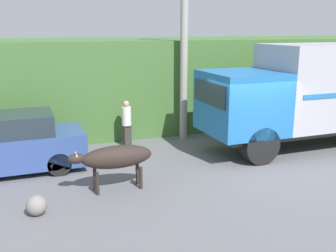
% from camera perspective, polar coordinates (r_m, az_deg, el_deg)
% --- Properties ---
extents(ground_plane, '(60.00, 60.00, 0.00)m').
position_cam_1_polar(ground_plane, '(12.18, 12.56, -5.54)').
color(ground_plane, slate).
extents(hillside_embankment, '(32.00, 6.31, 3.57)m').
position_cam_1_polar(hillside_embankment, '(17.94, 0.48, 6.90)').
color(hillside_embankment, '#426B33').
rests_on(hillside_embankment, ground_plane).
extents(cargo_truck, '(7.53, 2.44, 3.50)m').
position_cam_1_polar(cargo_truck, '(14.28, 20.55, 4.75)').
color(cargo_truck, '#2D2D2D').
rests_on(cargo_truck, ground_plane).
extents(brown_cow, '(2.12, 0.58, 1.16)m').
position_cam_1_polar(brown_cow, '(9.95, -7.61, -4.55)').
color(brown_cow, '#2D231E').
rests_on(brown_cow, ground_plane).
extents(parked_suv, '(4.22, 1.78, 1.68)m').
position_cam_1_polar(parked_suv, '(11.97, -22.13, -2.53)').
color(parked_suv, '#334C8C').
rests_on(parked_suv, ground_plane).
extents(pedestrian_on_hill, '(0.41, 0.41, 1.61)m').
position_cam_1_polar(pedestrian_on_hill, '(13.62, -6.03, 0.67)').
color(pedestrian_on_hill, '#38332D').
rests_on(pedestrian_on_hill, ground_plane).
extents(utility_pole, '(0.90, 0.27, 6.97)m').
position_cam_1_polar(utility_pole, '(14.19, 2.35, 12.29)').
color(utility_pole, '#9E998E').
rests_on(utility_pole, ground_plane).
extents(roadside_rock, '(0.45, 0.45, 0.45)m').
position_cam_1_polar(roadside_rock, '(9.25, -18.54, -10.87)').
color(roadside_rock, gray).
rests_on(roadside_rock, ground_plane).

